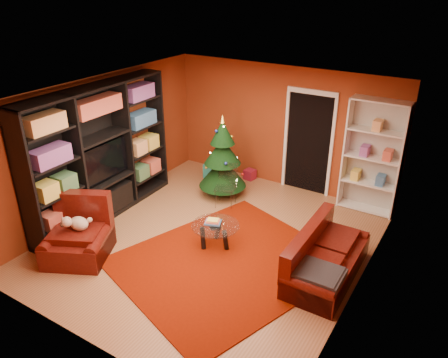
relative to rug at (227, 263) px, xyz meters
The scene contains 18 objects.
floor 0.68m from the rug, 143.66° to the left, with size 5.00×5.50×0.05m, color brown.
ceiling 2.70m from the rug, 143.66° to the left, with size 5.00×5.50×0.05m, color silver.
wall_back 3.47m from the rug, 99.80° to the left, with size 5.00×0.05×2.60m, color maroon.
wall_left 3.36m from the rug, behind, with size 0.05×5.50×2.60m, color maroon.
wall_right 2.39m from the rug, 11.55° to the left, with size 0.05×5.50×2.60m, color maroon.
doorway 3.30m from the rug, 89.07° to the left, with size 1.06×0.60×2.16m, color black, non-canonical shape.
rug is the anchor object (origin of this frame).
media_unit 3.09m from the rug, behind, with size 0.50×3.27×2.50m, color black, non-canonical shape.
christmas_tree 2.57m from the rug, 123.51° to the left, with size 0.99×0.99×1.76m, color black, non-canonical shape.
gift_box_teal 3.33m from the rug, 127.07° to the left, with size 0.33×0.33×0.33m, color #208379.
gift_box_green 2.49m from the rug, 125.06° to the left, with size 0.24×0.24×0.24m, color #22621F.
gift_box_red 3.23m from the rug, 112.10° to the left, with size 0.22×0.22×0.22m, color maroon.
white_bookshelf 3.47m from the rug, 64.78° to the left, with size 1.05×0.38×2.28m, color white, non-canonical shape.
armchair 2.47m from the rug, 152.62° to the right, with size 1.05×1.05×0.82m, color #3E0C08, non-canonical shape.
dog 2.46m from the rug, 153.80° to the right, with size 0.40×0.30×0.27m, color beige, non-canonical shape.
sofa 1.62m from the rug, 20.42° to the left, with size 1.82×0.82×0.78m, color #3E0C08, non-canonical shape.
coffee_table 0.57m from the rug, 142.43° to the left, with size 0.82×0.82×0.51m, color gray, non-canonical shape.
acrylic_chair 2.00m from the rug, 122.17° to the left, with size 0.40×0.43×0.78m, color #66605B, non-canonical shape.
Camera 1 is at (3.57, -5.35, 4.28)m, focal length 35.00 mm.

